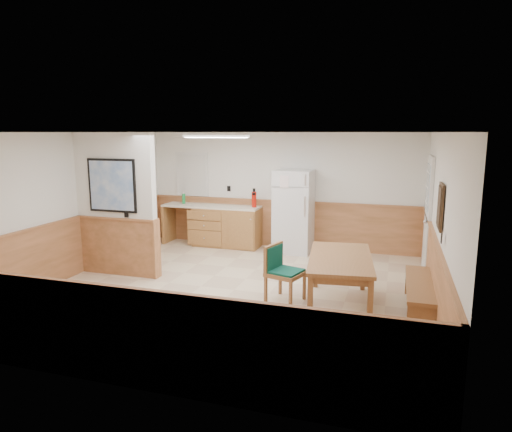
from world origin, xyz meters
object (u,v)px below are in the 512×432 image
(dining_table, at_px, (340,263))
(dining_chair, at_px, (280,268))
(refrigerator, at_px, (294,211))
(soap_bottle, at_px, (184,199))
(fire_extinguisher, at_px, (254,199))
(dining_bench, at_px, (420,290))

(dining_table, bearing_deg, dining_chair, 171.03)
(refrigerator, height_order, dining_chair, refrigerator)
(dining_chair, distance_m, soap_bottle, 4.22)
(dining_chair, relative_size, fire_extinguisher, 2.08)
(dining_bench, distance_m, fire_extinguisher, 4.43)
(refrigerator, height_order, dining_table, refrigerator)
(soap_bottle, bearing_deg, dining_chair, -44.20)
(refrigerator, relative_size, dining_bench, 1.05)
(dining_table, distance_m, dining_bench, 1.14)
(dining_table, bearing_deg, dining_bench, -2.48)
(dining_chair, xyz_separation_m, fire_extinguisher, (-1.32, 2.91, 0.59))
(dining_table, xyz_separation_m, soap_bottle, (-3.90, 2.95, 0.36))
(dining_table, bearing_deg, soap_bottle, 135.79)
(refrigerator, bearing_deg, soap_bottle, 179.16)
(dining_bench, height_order, soap_bottle, soap_bottle)
(refrigerator, height_order, fire_extinguisher, refrigerator)
(fire_extinguisher, bearing_deg, refrigerator, 3.05)
(dining_bench, relative_size, dining_chair, 1.95)
(fire_extinguisher, distance_m, soap_bottle, 1.68)
(dining_bench, height_order, fire_extinguisher, fire_extinguisher)
(dining_bench, height_order, dining_chair, dining_chair)
(fire_extinguisher, height_order, soap_bottle, fire_extinguisher)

